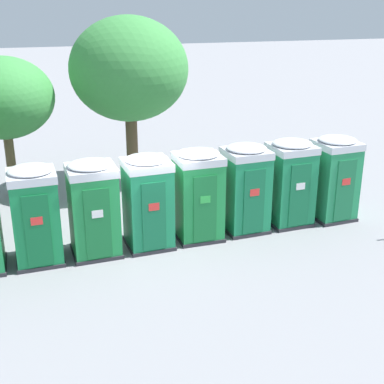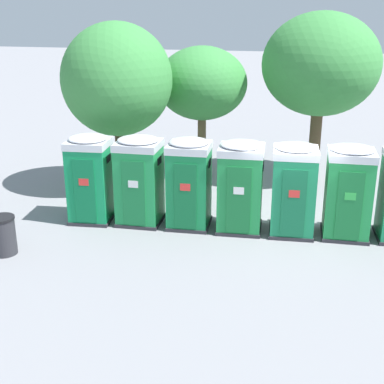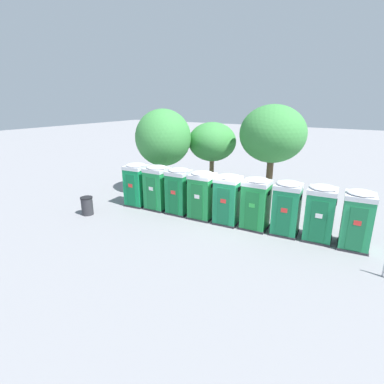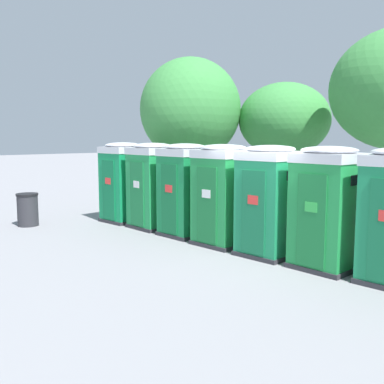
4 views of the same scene
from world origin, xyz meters
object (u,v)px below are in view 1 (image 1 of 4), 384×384
object	(u,v)px
street_tree_2	(3,98)
portapotty_6	(245,188)
portapotty_3	(93,208)
portapotty_8	(334,178)
portapotty_2	(35,215)
portapotty_5	(198,194)
portapotty_4	(148,201)
street_tree_1	(129,70)
portapotty_7	(290,182)

from	to	relation	value
street_tree_2	portapotty_6	bearing A→B (deg)	-36.58
portapotty_3	portapotty_8	distance (m)	7.18
portapotty_2	portapotty_3	bearing A→B (deg)	1.51
portapotty_5	portapotty_2	bearing A→B (deg)	-176.74
street_tree_2	portapotty_8	bearing A→B (deg)	-26.74
portapotty_2	portapotty_4	world-z (taller)	same
street_tree_1	street_tree_2	distance (m)	4.17
portapotty_7	portapotty_8	world-z (taller)	same
portapotty_7	portapotty_6	bearing A→B (deg)	-175.94
portapotty_8	portapotty_4	bearing A→B (deg)	-176.37
portapotty_3	street_tree_2	distance (m)	5.94
portapotty_6	portapotty_7	bearing A→B (deg)	4.06
portapotty_2	portapotty_5	size ratio (longest dim) A/B	1.00
portapotty_3	portapotty_2	bearing A→B (deg)	-178.49
portapotty_6	portapotty_2	bearing A→B (deg)	-176.17
portapotty_3	portapotty_4	size ratio (longest dim) A/B	1.00
portapotty_5	portapotty_7	world-z (taller)	same
portapotty_3	street_tree_1	world-z (taller)	street_tree_1
portapotty_7	portapotty_8	distance (m)	1.44
portapotty_5	portapotty_8	size ratio (longest dim) A/B	1.00
portapotty_3	portapotty_6	world-z (taller)	same
portapotty_6	portapotty_7	world-z (taller)	same
portapotty_8	street_tree_2	bearing A→B (deg)	153.26
portapotty_3	street_tree_1	size ratio (longest dim) A/B	0.44
street_tree_1	portapotty_4	bearing A→B (deg)	-95.44
portapotty_2	street_tree_1	world-z (taller)	street_tree_1
portapotty_2	portapotty_3	distance (m)	1.44
portapotty_2	street_tree_2	distance (m)	5.61
portapotty_4	street_tree_2	distance (m)	6.54
portapotty_4	portapotty_3	bearing A→B (deg)	-176.95
portapotty_4	street_tree_2	size ratio (longest dim) A/B	0.55
portapotty_2	portapotty_5	distance (m)	4.31
portapotty_3	portapotty_7	size ratio (longest dim) A/B	1.00
portapotty_3	street_tree_1	distance (m)	6.19
portapotty_2	portapotty_4	xyz separation A→B (m)	(2.87, 0.11, -0.00)
portapotty_7	street_tree_1	size ratio (longest dim) A/B	0.44
portapotty_8	portapotty_3	bearing A→B (deg)	-176.49
portapotty_2	portapotty_7	xyz separation A→B (m)	(7.17, 0.49, -0.00)
portapotty_7	street_tree_1	world-z (taller)	street_tree_1
portapotty_6	street_tree_2	size ratio (longest dim) A/B	0.55
portapotty_7	street_tree_2	distance (m)	9.41
portapotty_8	street_tree_1	world-z (taller)	street_tree_1
portapotty_5	street_tree_1	world-z (taller)	street_tree_1
portapotty_5	portapotty_6	size ratio (longest dim) A/B	1.00
portapotty_4	portapotty_8	bearing A→B (deg)	3.63
portapotty_4	portapotty_6	distance (m)	2.87
portapotty_3	portapotty_5	world-z (taller)	same
portapotty_2	portapotty_8	xyz separation A→B (m)	(8.61, 0.48, -0.00)
portapotty_8	street_tree_1	size ratio (longest dim) A/B	0.44
portapotty_2	street_tree_1	xyz separation A→B (m)	(3.36, 5.23, 2.76)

